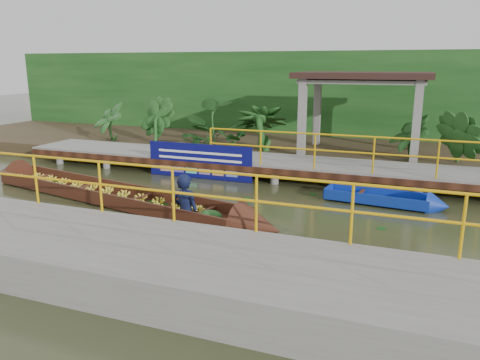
% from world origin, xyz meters
% --- Properties ---
extents(ground, '(80.00, 80.00, 0.00)m').
position_xyz_m(ground, '(0.00, 0.00, 0.00)').
color(ground, '#30341A').
rests_on(ground, ground).
extents(land_strip, '(30.00, 8.00, 0.45)m').
position_xyz_m(land_strip, '(0.00, 7.50, 0.23)').
color(land_strip, '#362D1B').
rests_on(land_strip, ground).
extents(far_dock, '(16.00, 2.06, 1.66)m').
position_xyz_m(far_dock, '(0.02, 3.43, 0.48)').
color(far_dock, slate).
rests_on(far_dock, ground).
extents(near_dock, '(18.00, 2.40, 1.73)m').
position_xyz_m(near_dock, '(1.00, -4.20, 0.30)').
color(near_dock, slate).
rests_on(near_dock, ground).
extents(pavilion, '(4.40, 3.00, 3.00)m').
position_xyz_m(pavilion, '(3.00, 6.30, 2.82)').
color(pavilion, slate).
rests_on(pavilion, ground).
extents(foliage_backdrop, '(30.00, 0.80, 4.00)m').
position_xyz_m(foliage_backdrop, '(0.00, 10.00, 2.00)').
color(foliage_backdrop, '#154215').
rests_on(foliage_backdrop, ground).
extents(vendor_boat, '(10.05, 3.05, 2.35)m').
position_xyz_m(vendor_boat, '(-2.09, -0.62, 0.28)').
color(vendor_boat, '#391E0F').
rests_on(vendor_boat, ground).
extents(moored_blue_boat, '(3.06, 1.06, 0.71)m').
position_xyz_m(moored_blue_boat, '(4.75, 1.63, 0.13)').
color(moored_blue_boat, navy).
rests_on(moored_blue_boat, ground).
extents(blue_banner, '(3.46, 0.04, 1.08)m').
position_xyz_m(blue_banner, '(-1.36, 2.48, 0.56)').
color(blue_banner, '#0B0C5B').
rests_on(blue_banner, ground).
extents(tropical_plants, '(14.12, 1.12, 1.40)m').
position_xyz_m(tropical_plants, '(-0.58, 5.30, 1.15)').
color(tropical_plants, '#154215').
rests_on(tropical_plants, ground).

